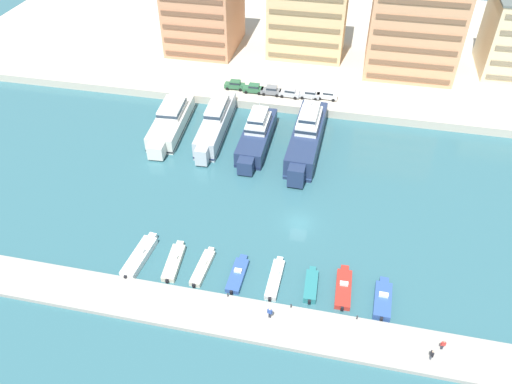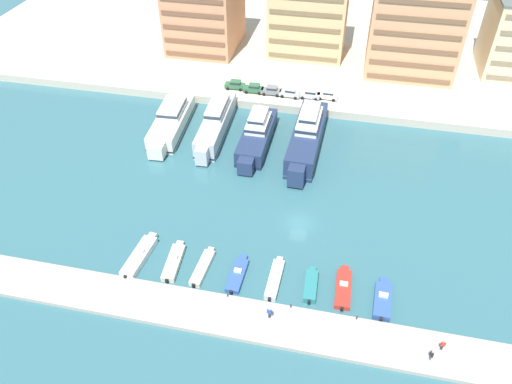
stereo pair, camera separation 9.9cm
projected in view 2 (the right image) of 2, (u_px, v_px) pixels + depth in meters
The scene contains 30 objects.
ground_plane at pixel (299, 223), 75.09m from camera, with size 400.00×400.00×0.00m, color #336670.
quay_promenade at pixel (338, 41), 123.61m from camera, with size 180.00×70.00×1.67m, color beige.
pier_dock at pixel (277, 325), 60.95m from camera, with size 120.00×6.05×0.60m, color #A8A399.
yacht_ivory_far_left at pixel (171, 121), 93.64m from camera, with size 6.11×20.09×6.33m.
yacht_silver_left at pixel (216, 122), 92.65m from camera, with size 4.62×21.82×7.07m.
yacht_navy_mid_left at pixel (257, 134), 89.75m from camera, with size 4.76×18.95×7.54m.
yacht_navy_center_left at pixel (307, 136), 88.45m from camera, with size 5.25×23.24×8.80m.
motorboat_white_far_left at pixel (140, 256), 69.31m from camera, with size 2.66×8.64×1.50m.
motorboat_cream_left at pixel (174, 262), 68.66m from camera, with size 2.26×7.44×1.25m.
motorboat_cream_mid_left at pixel (203, 267), 67.95m from camera, with size 1.92×7.19×1.16m.
motorboat_blue_center_left at pixel (237, 274), 66.98m from camera, with size 1.99×6.82×1.09m.
motorboat_white_center at pixel (275, 279), 66.30m from camera, with size 1.63×7.44×1.49m.
motorboat_teal_center_right at pixel (311, 285), 65.42m from camera, with size 1.83×5.98×0.95m.
motorboat_red_mid_right at pixel (343, 288), 65.18m from camera, with size 2.13×7.34×1.16m.
motorboat_blue_right at pixel (382, 300), 63.63m from camera, with size 2.33×6.82×1.44m.
car_green_far_left at pixel (235, 84), 102.78m from camera, with size 4.15×2.03×1.80m.
car_green_left at pixel (254, 88), 101.61m from camera, with size 4.12×1.96×1.80m.
car_grey_mid_left at pixel (272, 90), 100.95m from camera, with size 4.12×1.96×1.80m.
car_silver_center_left at pixel (290, 92), 100.23m from camera, with size 4.19×2.11×1.80m.
car_silver_center at pixel (310, 94), 99.81m from camera, with size 4.12×1.95×1.80m.
car_white_center_right at pixel (328, 95), 99.57m from camera, with size 4.14×2.01×1.80m.
apartment_block_far_left at pixel (204, 6), 113.52m from camera, with size 15.42×17.70×20.71m.
apartment_block_left at pixel (309, 9), 110.51m from camera, with size 17.11×13.10×21.89m.
apartment_block_mid_left at pixel (416, 18), 103.59m from camera, with size 18.66×17.29×24.29m.
pedestrian_near_edge at pixel (432, 355), 56.47m from camera, with size 0.38×0.59×1.64m.
pedestrian_mid_deck at pixel (443, 345), 57.46m from camera, with size 0.62×0.26×1.60m.
pedestrian_far_side at pixel (269, 312), 60.79m from camera, with size 0.68×0.31×1.77m.
bollard_west at pixel (228, 295), 63.73m from camera, with size 0.20×0.20×0.61m.
bollard_west_mid at pixel (291, 306), 62.41m from camera, with size 0.20×0.20×0.61m.
bollard_east_mid at pixel (357, 317), 61.09m from camera, with size 0.20×0.20×0.61m.
Camera 2 is at (5.15, -54.38, 52.14)m, focal length 35.00 mm.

